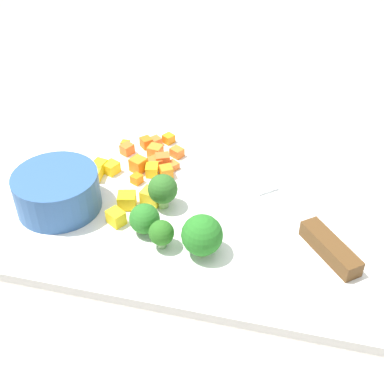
{
  "coord_description": "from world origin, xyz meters",
  "views": [
    {
      "loc": [
        -0.11,
        0.45,
        0.39
      ],
      "look_at": [
        0.0,
        0.0,
        0.02
      ],
      "focal_mm": 47.5,
      "sensor_mm": 36.0,
      "label": 1
    }
  ],
  "objects": [
    {
      "name": "carrot_dice_1",
      "position": [
        0.11,
        -0.08,
        0.02
      ],
      "size": [
        0.01,
        0.01,
        0.01
      ],
      "primitive_type": "cube",
      "rotation": [
        0.0,
        0.0,
        3.13
      ],
      "color": "orange",
      "rests_on": "cutting_board"
    },
    {
      "name": "carrot_dice_11",
      "position": [
        0.08,
        -0.04,
        0.02
      ],
      "size": [
        0.02,
        0.02,
        0.02
      ],
      "primitive_type": "cube",
      "rotation": [
        0.0,
        0.0,
        1.15
      ],
      "color": "orange",
      "rests_on": "cutting_board"
    },
    {
      "name": "pepper_dice_5",
      "position": [
        0.11,
        -0.03,
        0.02
      ],
      "size": [
        0.02,
        0.02,
        0.01
      ],
      "primitive_type": "cube",
      "rotation": [
        0.0,
        0.0,
        1.14
      ],
      "color": "yellow",
      "rests_on": "cutting_board"
    },
    {
      "name": "chef_knife",
      "position": [
        -0.12,
        0.01,
        0.02
      ],
      "size": [
        0.21,
        0.25,
        0.02
      ],
      "rotation": [
        0.0,
        0.0,
        5.4
      ],
      "color": "silver",
      "rests_on": "cutting_board"
    },
    {
      "name": "cutting_board",
      "position": [
        0.0,
        0.0,
        0.01
      ],
      "size": [
        0.49,
        0.32,
        0.01
      ],
      "primitive_type": "cube",
      "color": "white",
      "rests_on": "ground_plane"
    },
    {
      "name": "ground_plane",
      "position": [
        0.0,
        0.0,
        0.0
      ],
      "size": [
        4.0,
        4.0,
        0.0
      ],
      "primitive_type": "plane",
      "color": "gray"
    },
    {
      "name": "carrot_dice_12",
      "position": [
        0.09,
        -0.09,
        0.02
      ],
      "size": [
        0.02,
        0.02,
        0.01
      ],
      "primitive_type": "cube",
      "rotation": [
        0.0,
        0.0,
        0.78
      ],
      "color": "orange",
      "rests_on": "cutting_board"
    },
    {
      "name": "pepper_dice_2",
      "position": [
        0.13,
        -0.01,
        0.02
      ],
      "size": [
        0.02,
        0.02,
        0.02
      ],
      "primitive_type": "cube",
      "rotation": [
        0.0,
        0.0,
        1.7
      ],
      "color": "yellow",
      "rests_on": "cutting_board"
    },
    {
      "name": "carrot_dice_10",
      "position": [
        0.08,
        -0.1,
        0.02
      ],
      "size": [
        0.02,
        0.02,
        0.01
      ],
      "primitive_type": "cube",
      "rotation": [
        0.0,
        0.0,
        2.46
      ],
      "color": "orange",
      "rests_on": "cutting_board"
    },
    {
      "name": "pepper_dice_6",
      "position": [
        0.06,
        -0.04,
        0.02
      ],
      "size": [
        0.02,
        0.02,
        0.01
      ],
      "primitive_type": "cube",
      "rotation": [
        0.0,
        0.0,
        1.79
      ],
      "color": "yellow",
      "rests_on": "cutting_board"
    },
    {
      "name": "broccoli_floret_3",
      "position": [
        0.03,
        0.02,
        0.04
      ],
      "size": [
        0.03,
        0.03,
        0.04
      ],
      "color": "#87B261",
      "rests_on": "cutting_board"
    },
    {
      "name": "pepper_dice_3",
      "position": [
        0.13,
        -0.02,
        0.02
      ],
      "size": [
        0.02,
        0.02,
        0.02
      ],
      "primitive_type": "cube",
      "rotation": [
        0.0,
        0.0,
        2.95
      ],
      "color": "yellow",
      "rests_on": "cutting_board"
    },
    {
      "name": "broccoli_floret_0",
      "position": [
        0.04,
        0.07,
        0.03
      ],
      "size": [
        0.03,
        0.03,
        0.03
      ],
      "color": "#84B769",
      "rests_on": "cutting_board"
    },
    {
      "name": "carrot_dice_5",
      "position": [
        0.04,
        -0.03,
        0.02
      ],
      "size": [
        0.02,
        0.02,
        0.01
      ],
      "primitive_type": "cube",
      "rotation": [
        0.0,
        0.0,
        2.13
      ],
      "color": "orange",
      "rests_on": "cutting_board"
    },
    {
      "name": "carrot_dice_3",
      "position": [
        0.06,
        -0.11,
        0.02
      ],
      "size": [
        0.02,
        0.02,
        0.01
      ],
      "primitive_type": "cube",
      "rotation": [
        0.0,
        0.0,
        1.01
      ],
      "color": "orange",
      "rests_on": "cutting_board"
    },
    {
      "name": "carrot_dice_7",
      "position": [
        0.11,
        -0.07,
        0.02
      ],
      "size": [
        0.02,
        0.02,
        0.01
      ],
      "primitive_type": "cube",
      "rotation": [
        0.0,
        0.0,
        2.64
      ],
      "color": "orange",
      "rests_on": "cutting_board"
    },
    {
      "name": "carrot_dice_6",
      "position": [
        0.05,
        -0.06,
        0.02
      ],
      "size": [
        0.02,
        0.02,
        0.02
      ],
      "primitive_type": "cube",
      "rotation": [
        0.0,
        0.0,
        0.39
      ],
      "color": "orange",
      "rests_on": "cutting_board"
    },
    {
      "name": "broccoli_floret_1",
      "position": [
        -0.03,
        0.08,
        0.04
      ],
      "size": [
        0.04,
        0.04,
        0.05
      ],
      "color": "#88BA64",
      "rests_on": "cutting_board"
    },
    {
      "name": "carrot_dice_2",
      "position": [
        0.07,
        -0.01,
        0.02
      ],
      "size": [
        0.02,
        0.02,
        0.01
      ],
      "primitive_type": "cube",
      "rotation": [
        0.0,
        0.0,
        2.72
      ],
      "color": "orange",
      "rests_on": "cutting_board"
    },
    {
      "name": "carrot_dice_8",
      "position": [
        0.06,
        -0.05,
        0.02
      ],
      "size": [
        0.02,
        0.02,
        0.01
      ],
      "primitive_type": "cube",
      "rotation": [
        0.0,
        0.0,
        0.86
      ],
      "color": "orange",
      "rests_on": "cutting_board"
    },
    {
      "name": "pepper_dice_0",
      "position": [
        0.07,
        0.06,
        0.02
      ],
      "size": [
        0.02,
        0.02,
        0.02
      ],
      "primitive_type": "cube",
      "rotation": [
        0.0,
        0.0,
        1.01
      ],
      "color": "yellow",
      "rests_on": "cutting_board"
    },
    {
      "name": "pepper_dice_1",
      "position": [
        0.07,
        0.03,
        0.02
      ],
      "size": [
        0.02,
        0.02,
        0.02
      ],
      "primitive_type": "cube",
      "rotation": [
        0.0,
        0.0,
        0.24
      ],
      "color": "yellow",
      "rests_on": "cutting_board"
    },
    {
      "name": "carrot_dice_9",
      "position": [
        0.04,
        -0.05,
        0.02
      ],
      "size": [
        0.02,
        0.02,
        0.01
      ],
      "primitive_type": "cube",
      "rotation": [
        0.0,
        0.0,
        0.95
      ],
      "color": "orange",
      "rests_on": "cutting_board"
    },
    {
      "name": "broccoli_floret_2",
      "position": [
        0.01,
        0.09,
        0.03
      ],
      "size": [
        0.03,
        0.03,
        0.03
      ],
      "color": "#7FAE6B",
      "rests_on": "cutting_board"
    },
    {
      "name": "carrot_dice_4",
      "position": [
        0.07,
        -0.08,
        0.02
      ],
      "size": [
        0.02,
        0.02,
        0.01
      ],
      "primitive_type": "cube",
      "rotation": [
        0.0,
        0.0,
        1.43
      ],
      "color": "orange",
      "rests_on": "cutting_board"
    },
    {
      "name": "prep_bowl",
      "position": [
        0.14,
        0.05,
        0.03
      ],
      "size": [
        0.1,
        0.1,
        0.05
      ],
      "primitive_type": "cylinder",
      "color": "#2F578F",
      "rests_on": "cutting_board"
    },
    {
      "name": "carrot_dice_0",
      "position": [
        0.04,
        -0.08,
        0.02
      ],
      "size": [
        0.02,
        0.02,
        0.01
      ],
      "primitive_type": "cube",
      "rotation": [
        0.0,
        0.0,
        1.05
      ],
      "color": "orange",
      "rests_on": "cutting_board"
    },
    {
      "name": "pepper_dice_4",
      "position": [
        0.04,
        0.02,
        0.02
      ],
      "size": [
        0.03,
        0.02,
        0.02
      ],
      "primitive_type": "cube",
      "rotation": [
        0.0,
        0.0,
        2.94
      ],
      "color": "yellow",
      "rests_on": "cutting_board"
    }
  ]
}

